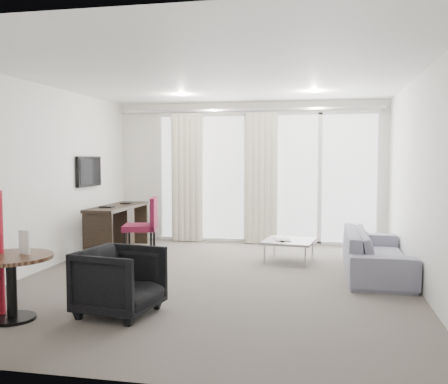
% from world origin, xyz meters
% --- Properties ---
extents(floor, '(5.00, 6.00, 0.00)m').
position_xyz_m(floor, '(0.00, 0.00, 0.00)').
color(floor, '#5C554E').
rests_on(floor, ground).
extents(ceiling, '(5.00, 6.00, 0.00)m').
position_xyz_m(ceiling, '(0.00, 0.00, 2.60)').
color(ceiling, white).
rests_on(ceiling, ground).
extents(wall_left, '(0.00, 6.00, 2.60)m').
position_xyz_m(wall_left, '(-2.50, 0.00, 1.30)').
color(wall_left, silver).
rests_on(wall_left, ground).
extents(wall_right, '(0.00, 6.00, 2.60)m').
position_xyz_m(wall_right, '(2.50, 0.00, 1.30)').
color(wall_right, silver).
rests_on(wall_right, ground).
extents(wall_front, '(5.00, 0.00, 2.60)m').
position_xyz_m(wall_front, '(0.00, -3.00, 1.30)').
color(wall_front, silver).
rests_on(wall_front, ground).
extents(window_panel, '(4.00, 0.02, 2.38)m').
position_xyz_m(window_panel, '(0.30, 2.98, 1.20)').
color(window_panel, white).
rests_on(window_panel, ground).
extents(window_frame, '(4.10, 0.06, 2.44)m').
position_xyz_m(window_frame, '(0.30, 2.97, 1.20)').
color(window_frame, white).
rests_on(window_frame, ground).
extents(curtain_left, '(0.60, 0.20, 2.38)m').
position_xyz_m(curtain_left, '(-1.15, 2.82, 1.20)').
color(curtain_left, beige).
rests_on(curtain_left, ground).
extents(curtain_right, '(0.60, 0.20, 2.38)m').
position_xyz_m(curtain_right, '(0.25, 2.82, 1.20)').
color(curtain_right, beige).
rests_on(curtain_right, ground).
extents(curtain_track, '(4.80, 0.04, 0.04)m').
position_xyz_m(curtain_track, '(0.00, 2.82, 2.45)').
color(curtain_track, '#B2B2B7').
rests_on(curtain_track, ceiling).
extents(downlight_a, '(0.12, 0.12, 0.02)m').
position_xyz_m(downlight_a, '(-0.90, 1.60, 2.59)').
color(downlight_a, '#FFE0B2').
rests_on(downlight_a, ceiling).
extents(downlight_b, '(0.12, 0.12, 0.02)m').
position_xyz_m(downlight_b, '(1.20, 1.60, 2.59)').
color(downlight_b, '#FFE0B2').
rests_on(downlight_b, ceiling).
extents(desk, '(0.51, 1.64, 0.77)m').
position_xyz_m(desk, '(-2.04, 1.63, 0.38)').
color(desk, black).
rests_on(desk, floor).
extents(tv, '(0.05, 0.80, 0.50)m').
position_xyz_m(tv, '(-2.46, 1.45, 1.35)').
color(tv, black).
rests_on(tv, wall_left).
extents(desk_chair, '(0.62, 0.60, 0.97)m').
position_xyz_m(desk_chair, '(-1.43, 1.07, 0.48)').
color(desk_chair, maroon).
rests_on(desk_chair, floor).
extents(round_table, '(1.00, 1.00, 0.64)m').
position_xyz_m(round_table, '(-1.60, -1.95, 0.32)').
color(round_table, '#42291A').
rests_on(round_table, floor).
extents(menu_card, '(0.13, 0.05, 0.24)m').
position_xyz_m(menu_card, '(-1.50, -1.87, 0.72)').
color(menu_card, white).
rests_on(menu_card, round_table).
extents(tub_armchair, '(0.85, 0.84, 0.68)m').
position_xyz_m(tub_armchair, '(-0.64, -1.58, 0.34)').
color(tub_armchair, black).
rests_on(tub_armchair, floor).
extents(coffee_table, '(0.84, 0.84, 0.33)m').
position_xyz_m(coffee_table, '(0.86, 1.32, 0.17)').
color(coffee_table, gray).
rests_on(coffee_table, floor).
extents(remote, '(0.09, 0.16, 0.02)m').
position_xyz_m(remote, '(0.76, 1.19, 0.36)').
color(remote, black).
rests_on(remote, coffee_table).
extents(magazine, '(0.25, 0.29, 0.01)m').
position_xyz_m(magazine, '(0.77, 1.29, 0.36)').
color(magazine, gray).
rests_on(magazine, coffee_table).
extents(sofa, '(0.80, 2.05, 0.60)m').
position_xyz_m(sofa, '(2.08, 0.73, 0.30)').
color(sofa, slate).
rests_on(sofa, floor).
extents(terrace_slab, '(5.60, 3.00, 0.12)m').
position_xyz_m(terrace_slab, '(0.30, 4.50, -0.06)').
color(terrace_slab, '#4D4D50').
rests_on(terrace_slab, ground).
extents(rattan_chair_a, '(0.64, 0.64, 0.82)m').
position_xyz_m(rattan_chair_a, '(0.76, 4.47, 0.41)').
color(rattan_chair_a, brown).
rests_on(rattan_chair_a, terrace_slab).
extents(rattan_chair_b, '(0.64, 0.64, 0.83)m').
position_xyz_m(rattan_chair_b, '(2.06, 4.43, 0.42)').
color(rattan_chair_b, brown).
rests_on(rattan_chair_b, terrace_slab).
extents(rattan_table, '(0.58, 0.58, 0.44)m').
position_xyz_m(rattan_table, '(1.40, 4.14, 0.22)').
color(rattan_table, brown).
rests_on(rattan_table, terrace_slab).
extents(balustrade, '(5.50, 0.06, 1.05)m').
position_xyz_m(balustrade, '(0.30, 5.95, 0.50)').
color(balustrade, '#B2B2B7').
rests_on(balustrade, terrace_slab).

